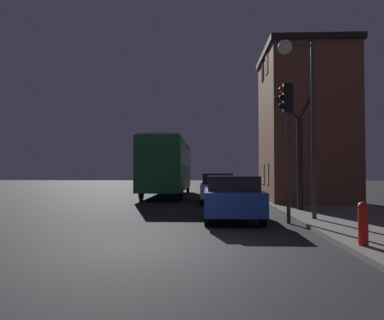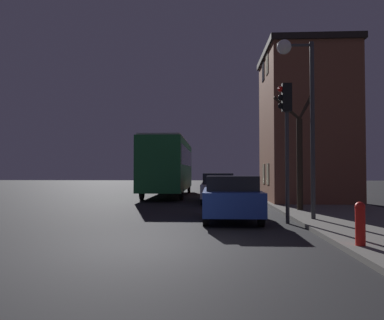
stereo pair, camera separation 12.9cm
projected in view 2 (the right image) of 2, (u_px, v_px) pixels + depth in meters
ground_plane at (158, 247)px, 8.19m from camera, size 120.00×120.00×0.00m
brick_building at (305, 125)px, 20.00m from camera, size 4.43×5.54×8.03m
streetlamp at (299, 87)px, 12.24m from camera, size 1.21×0.48×5.87m
traffic_light at (286, 123)px, 11.97m from camera, size 0.43×0.24×4.48m
bare_tree at (300, 153)px, 15.05m from camera, size 1.91×1.60×4.96m
bus at (169, 163)px, 25.17m from camera, size 2.51×10.92×3.73m
car_near_lane at (231, 197)px, 12.56m from camera, size 1.84×4.01×1.51m
car_mid_lane at (218, 187)px, 19.78m from camera, size 1.71×4.79×1.56m
car_far_lane at (217, 183)px, 27.53m from camera, size 1.90×4.53×1.47m
fire_hydrant at (360, 223)px, 7.74m from camera, size 0.21×0.21×0.91m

